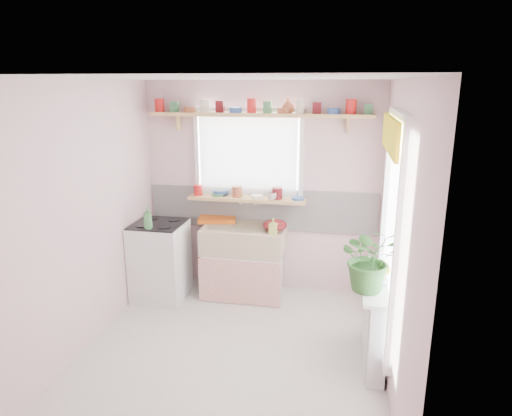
# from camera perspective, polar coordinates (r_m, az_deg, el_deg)

# --- Properties ---
(room) EXTENTS (3.20, 3.20, 3.20)m
(room) POSITION_cam_1_polar(r_m,az_deg,el_deg) (4.62, 7.08, 1.58)
(room) COLOR beige
(room) RESTS_ON ground
(sink_unit) EXTENTS (0.95, 0.65, 1.11)m
(sink_unit) POSITION_cam_1_polar(r_m,az_deg,el_deg) (5.43, -1.52, -6.60)
(sink_unit) COLOR white
(sink_unit) RESTS_ON ground
(cooker) EXTENTS (0.58, 0.58, 0.93)m
(cooker) POSITION_cam_1_polar(r_m,az_deg,el_deg) (5.48, -11.88, -6.41)
(cooker) COLOR white
(cooker) RESTS_ON ground
(radiator_ledge) EXTENTS (0.22, 0.95, 0.78)m
(radiator_ledge) POSITION_cam_1_polar(r_m,az_deg,el_deg) (4.36, 14.61, -13.45)
(radiator_ledge) COLOR white
(radiator_ledge) RESTS_ON ground
(windowsill) EXTENTS (1.40, 0.22, 0.04)m
(windowsill) POSITION_cam_1_polar(r_m,az_deg,el_deg) (5.39, -1.14, 1.14)
(windowsill) COLOR tan
(windowsill) RESTS_ON room
(pine_shelf) EXTENTS (2.52, 0.24, 0.04)m
(pine_shelf) POSITION_cam_1_polar(r_m,az_deg,el_deg) (5.20, 0.43, 11.57)
(pine_shelf) COLOR tan
(pine_shelf) RESTS_ON room
(shelf_crockery) EXTENTS (2.47, 0.11, 0.12)m
(shelf_crockery) POSITION_cam_1_polar(r_m,az_deg,el_deg) (5.19, 0.43, 12.40)
(shelf_crockery) COLOR red
(shelf_crockery) RESTS_ON pine_shelf
(sill_crockery) EXTENTS (1.35, 0.11, 0.12)m
(sill_crockery) POSITION_cam_1_polar(r_m,az_deg,el_deg) (5.38, -1.66, 1.93)
(sill_crockery) COLOR red
(sill_crockery) RESTS_ON windowsill
(dish_tray) EXTENTS (0.50, 0.41, 0.04)m
(dish_tray) POSITION_cam_1_polar(r_m,az_deg,el_deg) (5.57, -4.86, -1.31)
(dish_tray) COLOR #D65913
(dish_tray) RESTS_ON sink_unit
(colander) EXTENTS (0.33, 0.33, 0.13)m
(colander) POSITION_cam_1_polar(r_m,az_deg,el_deg) (5.16, 2.39, -2.15)
(colander) COLOR #5E1014
(colander) RESTS_ON sink_unit
(jade_plant) EXTENTS (0.61, 0.56, 0.57)m
(jade_plant) POSITION_cam_1_polar(r_m,az_deg,el_deg) (3.92, 14.11, -6.07)
(jade_plant) COLOR #2E6026
(jade_plant) RESTS_ON radiator_ledge
(fruit_bowl) EXTENTS (0.38, 0.38, 0.08)m
(fruit_bowl) POSITION_cam_1_polar(r_m,az_deg,el_deg) (4.20, 15.41, -8.31)
(fruit_bowl) COLOR white
(fruit_bowl) RESTS_ON radiator_ledge
(herb_pot) EXTENTS (0.12, 0.09, 0.20)m
(herb_pot) POSITION_cam_1_polar(r_m,az_deg,el_deg) (4.24, 13.78, -7.06)
(herb_pot) COLOR #30702C
(herb_pot) RESTS_ON radiator_ledge
(soap_bottle_sink) EXTENTS (0.09, 0.09, 0.18)m
(soap_bottle_sink) POSITION_cam_1_polar(r_m,az_deg,el_deg) (5.02, 2.15, -2.32)
(soap_bottle_sink) COLOR #C2D45E
(soap_bottle_sink) RESTS_ON sink_unit
(sill_cup) EXTENTS (0.14, 0.14, 0.09)m
(sill_cup) POSITION_cam_1_polar(r_m,az_deg,el_deg) (5.26, 1.99, 1.49)
(sill_cup) COLOR beige
(sill_cup) RESTS_ON windowsill
(sill_bowl) EXTENTS (0.22, 0.22, 0.06)m
(sill_bowl) POSITION_cam_1_polar(r_m,az_deg,el_deg) (5.51, -4.37, 1.97)
(sill_bowl) COLOR #2E4A96
(sill_bowl) RESTS_ON windowsill
(shelf_vase) EXTENTS (0.20, 0.20, 0.16)m
(shelf_vase) POSITION_cam_1_polar(r_m,az_deg,el_deg) (5.20, 4.01, 12.64)
(shelf_vase) COLOR #B25836
(shelf_vase) RESTS_ON pine_shelf
(cooker_bottle) EXTENTS (0.13, 0.13, 0.25)m
(cooker_bottle) POSITION_cam_1_polar(r_m,az_deg,el_deg) (5.12, -13.39, -1.20)
(cooker_bottle) COLOR #3F7E43
(cooker_bottle) RESTS_ON cooker
(fruit) EXTENTS (0.20, 0.14, 0.10)m
(fruit) POSITION_cam_1_polar(r_m,az_deg,el_deg) (4.18, 15.55, -7.51)
(fruit) COLOR #EE5B14
(fruit) RESTS_ON fruit_bowl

